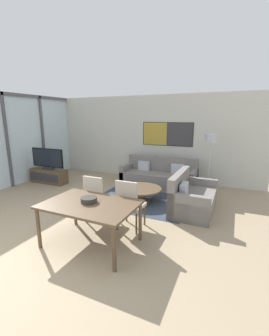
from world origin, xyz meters
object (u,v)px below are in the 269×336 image
at_px(fruit_bowl, 89,199).
at_px(television, 47,159).
at_px(tv_console, 49,176).
at_px(dining_table, 90,207).
at_px(sofa_side, 190,198).
at_px(floor_lamp, 211,143).
at_px(dining_chair_centre, 129,202).
at_px(dining_chair_left, 97,197).
at_px(coffee_table, 141,191).
at_px(sofa_main, 159,177).

bearing_deg(fruit_bowl, television, 144.13).
relative_size(tv_console, dining_table, 0.83).
height_order(sofa_side, fruit_bowl, sofa_side).
bearing_deg(floor_lamp, sofa_side, -97.13).
height_order(tv_console, floor_lamp, floor_lamp).
xyz_separation_m(dining_chair_centre, fruit_bowl, (-0.40, -0.69, 0.23)).
xyz_separation_m(tv_console, dining_chair_left, (3.00, -1.71, 0.32)).
height_order(sofa_side, floor_lamp, floor_lamp).
height_order(television, coffee_table, television).
xyz_separation_m(tv_console, dining_table, (3.37, -2.43, 0.43)).
distance_m(sofa_main, dining_chair_left, 2.92).
bearing_deg(dining_chair_centre, coffee_table, 104.40).
xyz_separation_m(television, sofa_side, (4.61, -0.32, -0.51)).
distance_m(television, dining_chair_centre, 4.11).
bearing_deg(coffee_table, fruit_bowl, -90.77).
bearing_deg(coffee_table, sofa_side, -2.28).
relative_size(dining_table, dining_chair_centre, 1.55).
xyz_separation_m(dining_chair_left, fruit_bowl, (0.33, -0.70, 0.23)).
height_order(dining_table, dining_chair_centre, dining_chair_centre).
height_order(dining_chair_centre, fruit_bowl, dining_chair_centre).
bearing_deg(television, sofa_main, 19.37).
xyz_separation_m(sofa_main, dining_chair_centre, (0.37, -2.90, 0.26)).
distance_m(sofa_main, floor_lamp, 1.82).
relative_size(tv_console, sofa_main, 0.56).
relative_size(tv_console, sofa_side, 0.83).
height_order(tv_console, coffee_table, tv_console).
relative_size(television, fruit_bowl, 4.54).
bearing_deg(sofa_main, fruit_bowl, -90.46).
distance_m(coffee_table, dining_chair_left, 1.51).
height_order(sofa_main, dining_chair_left, dining_chair_left).
xyz_separation_m(dining_table, dining_chair_left, (-0.36, 0.72, -0.11)).
bearing_deg(dining_chair_centre, television, 155.29).
height_order(coffee_table, dining_chair_centre, dining_chair_centre).
relative_size(sofa_main, floor_lamp, 1.37).
relative_size(tv_console, coffee_table, 1.20).
relative_size(sofa_side, fruit_bowl, 5.54).
bearing_deg(dining_chair_left, fruit_bowl, -65.05).
relative_size(sofa_main, sofa_side, 1.50).
bearing_deg(tv_console, dining_chair_centre, -24.70).
bearing_deg(dining_chair_centre, fruit_bowl, -120.17).
height_order(tv_console, television, television).
xyz_separation_m(tv_console, fruit_bowl, (3.33, -2.41, 0.55)).
relative_size(coffee_table, fruit_bowl, 3.83).
bearing_deg(television, fruit_bowl, -35.87).
relative_size(dining_table, dining_chair_left, 1.55).
xyz_separation_m(sofa_side, dining_table, (-1.24, -2.12, 0.38)).
bearing_deg(sofa_main, coffee_table, -90.00).
bearing_deg(television, tv_console, -90.00).
bearing_deg(coffee_table, tv_console, 175.48).
height_order(sofa_side, dining_table, sofa_side).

